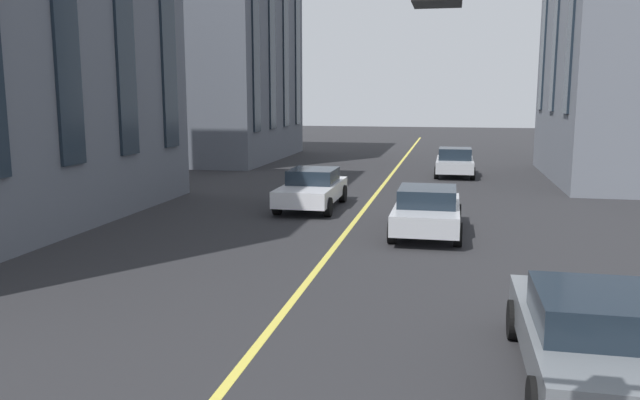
# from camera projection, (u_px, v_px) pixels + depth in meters

# --- Properties ---
(lane_centre_line) EXTENTS (80.00, 0.16, 0.01)m
(lane_centre_line) POSITION_uv_depth(u_px,v_px,m) (357.00, 218.00, 20.38)
(lane_centre_line) COLOR #D8C64C
(lane_centre_line) RESTS_ON ground_plane
(car_silver_parked_b) EXTENTS (3.90, 1.89, 1.40)m
(car_silver_parked_b) POSITION_uv_depth(u_px,v_px,m) (455.00, 162.00, 30.85)
(car_silver_parked_b) COLOR #B7BABF
(car_silver_parked_b) RESTS_ON ground_plane
(car_white_far) EXTENTS (4.40, 1.95, 1.37)m
(car_white_far) POSITION_uv_depth(u_px,v_px,m) (312.00, 188.00, 22.19)
(car_white_far) COLOR silver
(car_white_far) RESTS_ON ground_plane
(car_silver_parked_a) EXTENTS (4.40, 1.95, 1.37)m
(car_silver_parked_a) POSITION_uv_depth(u_px,v_px,m) (427.00, 210.00, 18.03)
(car_silver_parked_a) COLOR #B7BABF
(car_silver_parked_a) RESTS_ON ground_plane
(car_grey_near) EXTENTS (4.40, 1.95, 1.37)m
(car_grey_near) POSITION_uv_depth(u_px,v_px,m) (592.00, 335.00, 8.60)
(car_grey_near) COLOR slate
(car_grey_near) RESTS_ON ground_plane
(building_left_near) EXTENTS (12.32, 11.42, 14.08)m
(building_left_near) POSITION_uv_depth(u_px,v_px,m) (190.00, 44.00, 38.95)
(building_left_near) COLOR #565B66
(building_left_near) RESTS_ON ground_plane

